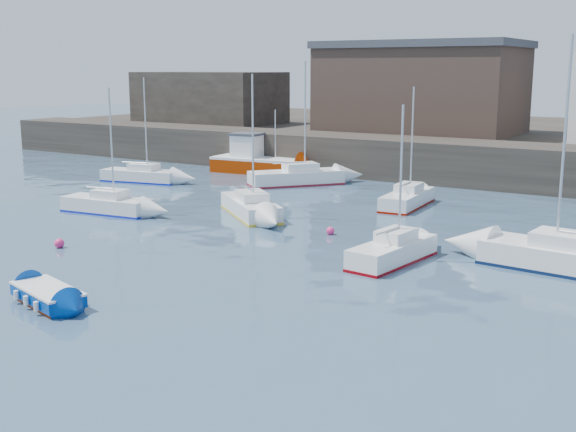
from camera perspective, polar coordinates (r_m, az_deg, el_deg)
The scene contains 17 objects.
water at distance 24.74m, azimuth -15.04°, elevation -8.19°, with size 220.00×220.00×0.00m, color #2D4760.
quay_wall at distance 53.97m, azimuth 13.08°, elevation 4.18°, with size 90.00×5.00×3.00m, color #28231E.
land_strip at distance 71.15m, azimuth 17.85°, elevation 5.58°, with size 90.00×32.00×2.80m, color #28231E.
warehouse at distance 63.15m, azimuth 10.49°, elevation 9.99°, with size 16.40×10.40×7.60m.
bldg_west at distance 73.39m, azimuth -6.24°, elevation 9.29°, with size 14.00×8.00×5.00m.
blue_dinghy at distance 26.98m, azimuth -18.45°, elevation -5.95°, with size 3.56×2.25×0.63m.
fishing_boat at distance 57.66m, azimuth -2.48°, elevation 4.41°, with size 7.83×3.57×5.03m.
sailboat_a at distance 42.81m, azimuth -14.08°, elevation 0.90°, with size 5.66×2.37×7.14m.
sailboat_b at distance 40.89m, azimuth -2.97°, elevation 0.76°, with size 6.01×5.39×7.90m.
sailboat_c at distance 31.32m, azimuth 8.30°, elevation -2.74°, with size 2.24×5.26×6.71m.
sailboat_d at distance 31.76m, azimuth 21.58°, elevation -3.12°, with size 7.66×3.09×9.52m.
sailboat_e at distance 54.10m, azimuth -11.54°, elevation 3.19°, with size 6.12×3.03×7.55m.
sailboat_f at distance 44.04m, azimuth 9.41°, elevation 1.38°, with size 2.13×5.59×7.13m.
sailboat_h at distance 51.65m, azimuth 0.68°, elevation 3.11°, with size 5.96×6.57×8.68m.
buoy_near at distance 35.26m, azimuth -17.60°, elevation -2.40°, with size 0.46×0.46×0.46m, color #FA2971.
buoy_mid at distance 30.54m, azimuth 6.13°, elevation -4.05°, with size 0.45×0.45×0.45m, color #FA2971.
buoy_far at distance 36.33m, azimuth 3.36°, elevation -1.46°, with size 0.41×0.41×0.41m, color #FA2971.
Camera 1 is at (17.28, -15.68, 8.22)m, focal length 45.00 mm.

